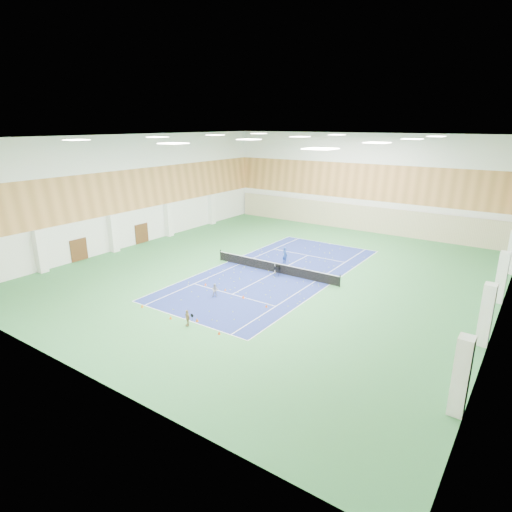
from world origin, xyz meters
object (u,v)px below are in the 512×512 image
Objects in this scene: tennis_net at (275,267)px; child_apron at (187,318)px; coach at (285,255)px; ball_cart at (277,271)px; child_court at (215,290)px.

tennis_net is 12.50m from child_apron.
tennis_net is 11.24× the size of child_apron.
child_apron is at bearing 113.11° from coach.
child_apron is 1.31× the size of ball_cart.
coach is at bearing 52.16° from child_court.
tennis_net is at bearing 46.72° from child_court.
child_court is at bearing -113.36° from ball_cart.
ball_cart is at bearing 41.19° from child_court.
tennis_net is 7.75× the size of coach.
ball_cart is at bearing 127.71° from coach.
ball_cart is (0.62, -0.60, -0.12)m from tennis_net.
child_court is at bearing 106.48° from coach.
tennis_net is 2.96m from coach.
coach reaches higher than child_court.
coach reaches higher than ball_cart.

